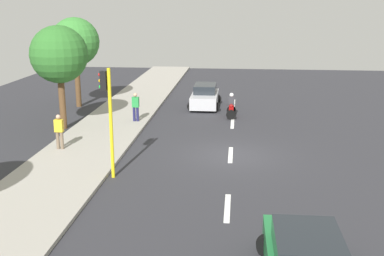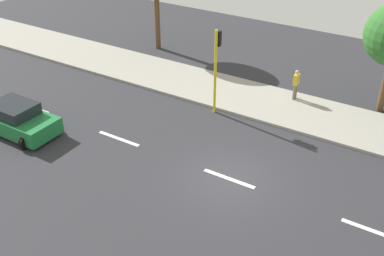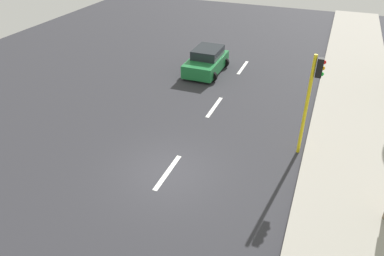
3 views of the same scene
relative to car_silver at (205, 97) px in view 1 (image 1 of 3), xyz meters
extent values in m
cube|color=#2D2D33|center=(-1.96, 10.50, -0.76)|extent=(40.00, 60.00, 0.10)
cube|color=#9E998E|center=(5.04, 10.50, -0.63)|extent=(4.00, 60.00, 0.15)
cube|color=white|center=(-1.96, -1.50, -0.70)|extent=(0.20, 2.40, 0.01)
cube|color=white|center=(-1.96, 4.50, -0.70)|extent=(0.20, 2.40, 0.01)
cube|color=white|center=(-1.96, 10.50, -0.70)|extent=(0.20, 2.40, 0.01)
cube|color=white|center=(-1.96, 16.50, -0.70)|extent=(0.20, 2.40, 0.01)
cube|color=#1E2328|center=(-4.02, 21.19, 0.53)|extent=(1.62, 2.13, 0.56)
cylinder|color=black|center=(-3.16, 19.63, -0.39)|extent=(0.64, 0.22, 0.64)
cylinder|color=black|center=(-4.87, 19.63, -0.39)|extent=(0.64, 0.22, 0.64)
cube|color=#B7B7BC|center=(0.00, 0.07, -0.15)|extent=(1.74, 3.95, 0.80)
cube|color=#1E2328|center=(0.00, -0.24, 0.53)|extent=(1.46, 2.21, 0.56)
cylinder|color=black|center=(-0.76, 1.38, -0.39)|extent=(0.64, 0.22, 0.64)
cylinder|color=black|center=(0.76, 1.38, -0.39)|extent=(0.64, 0.22, 0.64)
cylinder|color=black|center=(-0.76, -1.23, -0.39)|extent=(0.64, 0.22, 0.64)
cylinder|color=black|center=(0.76, -1.23, -0.39)|extent=(0.64, 0.22, 0.64)
cylinder|color=black|center=(-1.85, 3.51, -0.41)|extent=(0.60, 0.10, 0.60)
cylinder|color=black|center=(-1.85, 2.31, -0.41)|extent=(0.60, 0.10, 0.60)
cube|color=#990C0C|center=(-1.85, 2.86, -0.16)|extent=(0.28, 1.10, 0.36)
sphere|color=#990C0C|center=(-1.85, 3.06, 0.02)|extent=(0.32, 0.32, 0.32)
cylinder|color=black|center=(-1.85, 3.41, 0.19)|extent=(0.55, 0.04, 0.04)
cube|color=#333338|center=(-1.85, 2.76, 0.29)|extent=(0.36, 0.24, 0.60)
sphere|color=silver|center=(-1.85, 2.81, 0.69)|extent=(0.26, 0.26, 0.26)
cylinder|color=#72604C|center=(6.09, 10.80, -0.13)|extent=(0.16, 0.16, 0.85)
cylinder|color=#72604C|center=(6.29, 10.80, -0.13)|extent=(0.16, 0.16, 0.85)
cube|color=gold|center=(6.19, 10.80, 0.59)|extent=(0.40, 0.24, 0.60)
sphere|color=tan|center=(6.19, 10.80, 1.02)|extent=(0.22, 0.22, 0.22)
cylinder|color=#1E1E4C|center=(3.63, 5.03, -0.13)|extent=(0.16, 0.16, 0.85)
cylinder|color=#1E1E4C|center=(3.83, 5.03, -0.13)|extent=(0.16, 0.16, 0.85)
cube|color=#268C3F|center=(3.73, 5.03, 0.59)|extent=(0.40, 0.24, 0.60)
sphere|color=tan|center=(3.73, 5.03, 1.02)|extent=(0.22, 0.22, 0.22)
cylinder|color=yellow|center=(2.79, 13.92, 1.54)|extent=(0.14, 0.14, 4.50)
cube|color=black|center=(3.01, 13.92, 3.29)|extent=(0.24, 0.24, 0.76)
sphere|color=red|center=(3.13, 13.92, 3.53)|extent=(0.16, 0.16, 0.16)
sphere|color=#F2A50C|center=(3.13, 13.92, 3.29)|extent=(0.16, 0.16, 0.16)
sphere|color=green|center=(3.13, 13.92, 3.05)|extent=(0.16, 0.16, 0.16)
cylinder|color=brown|center=(7.58, 6.54, 0.84)|extent=(0.36, 0.36, 3.10)
sphere|color=#2D6B28|center=(7.58, 6.54, 3.49)|extent=(3.16, 3.16, 3.16)
cylinder|color=brown|center=(8.65, 0.72, 0.94)|extent=(0.36, 0.36, 3.30)
sphere|color=#387F33|center=(8.65, 0.72, 3.71)|extent=(3.21, 3.21, 3.21)
camera|label=1|loc=(-2.21, 31.94, 6.27)|focal=44.58mm
camera|label=2|loc=(-16.31, 3.42, 11.37)|focal=43.98mm
camera|label=3|loc=(3.22, 0.09, 8.58)|focal=33.80mm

